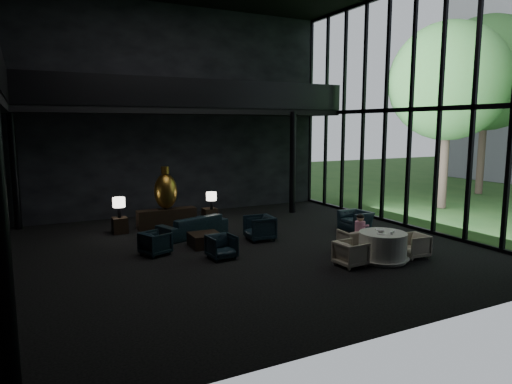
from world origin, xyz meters
name	(u,v)px	position (x,y,z in m)	size (l,w,h in m)	color
floor	(220,252)	(0.00, 0.00, 0.00)	(14.00, 12.00, 0.02)	black
wall_back	(158,111)	(0.00, 6.00, 4.00)	(14.00, 0.04, 8.00)	black
wall_front	(371,91)	(0.00, -6.00, 4.00)	(14.00, 0.04, 8.00)	black
curtain_wall	(411,109)	(6.95, 0.00, 4.00)	(0.20, 12.00, 8.00)	black
mezzanine_back	(192,111)	(1.00, 5.00, 4.00)	(12.00, 2.00, 0.25)	black
railing_left	(1,73)	(-5.00, 0.00, 4.60)	(0.06, 12.00, 1.00)	black
railing_back	(201,93)	(1.00, 4.00, 4.60)	(12.00, 0.06, 1.00)	black
column_sw	(0,259)	(-5.00, -5.70, 2.00)	(0.24, 0.24, 4.00)	black
column_nw	(14,170)	(-5.00, 5.70, 2.00)	(0.24, 0.24, 4.00)	black
column_ne	(293,163)	(4.80, 4.00, 2.00)	(0.24, 0.24, 4.00)	black
tree_near	(449,82)	(11.00, 2.00, 5.23)	(4.80, 4.80, 7.65)	#382D23
tree_far	(487,74)	(16.00, 4.00, 5.99)	(5.60, 5.60, 8.80)	#382D23
console	(167,218)	(-0.45, 3.64, 0.32)	(2.01, 0.46, 0.64)	black
bronze_urn	(166,191)	(-0.45, 3.68, 1.26)	(0.78, 0.78, 1.45)	olive
side_table_left	(120,225)	(-2.05, 3.51, 0.26)	(0.47, 0.47, 0.51)	black
table_lamp_left	(119,203)	(-2.05, 3.52, 0.99)	(0.39, 0.39, 0.66)	black
side_table_right	(210,215)	(1.15, 3.72, 0.26)	(0.47, 0.47, 0.52)	black
table_lamp_right	(211,197)	(1.15, 3.52, 0.96)	(0.37, 0.37, 0.61)	black
sofa	(193,221)	(-0.06, 2.07, 0.47)	(2.41, 0.70, 0.94)	black
lounge_armchair_west	(155,243)	(-1.67, 0.51, 0.32)	(0.62, 0.58, 0.64)	black
lounge_armchair_east	(260,226)	(1.58, 0.64, 0.44)	(0.86, 0.80, 0.88)	black
lounge_armchair_south	(222,247)	(-0.21, -0.63, 0.31)	(0.61, 0.57, 0.62)	black
window_armchair	(356,219)	(5.11, 0.43, 0.38)	(0.86, 0.56, 0.75)	black
coffee_table	(205,240)	(-0.16, 0.71, 0.19)	(0.86, 0.86, 0.38)	black
dining_table	(382,248)	(3.43, -2.70, 0.33)	(1.38, 1.38, 0.75)	white
dining_chair_north	(353,241)	(3.32, -1.65, 0.30)	(0.59, 0.55, 0.60)	tan
dining_chair_east	(413,246)	(4.38, -2.83, 0.31)	(0.60, 0.56, 0.62)	beige
dining_chair_west	(351,254)	(2.42, -2.69, 0.31)	(0.61, 0.57, 0.62)	#B2A396
child	(360,225)	(3.48, -1.75, 0.75)	(0.28, 0.28, 0.61)	pink
plate_a	(381,234)	(3.27, -2.81, 0.76)	(0.22, 0.22, 0.01)	white
plate_b	(380,229)	(3.56, -2.44, 0.76)	(0.24, 0.24, 0.02)	white
saucer	(391,232)	(3.62, -2.81, 0.76)	(0.14, 0.14, 0.01)	white
coffee_cup	(393,231)	(3.65, -2.84, 0.79)	(0.08, 0.08, 0.06)	white
cereal_bowl	(381,231)	(3.37, -2.68, 0.79)	(0.17, 0.17, 0.08)	white
cream_pot	(392,233)	(3.47, -2.97, 0.79)	(0.06, 0.06, 0.07)	#99999E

